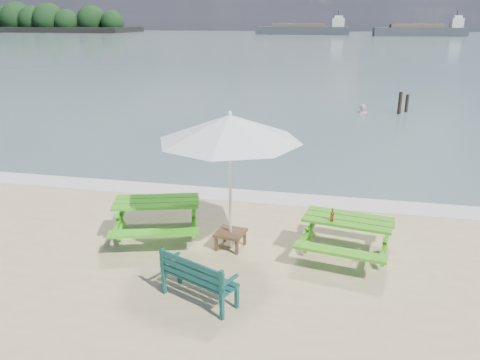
% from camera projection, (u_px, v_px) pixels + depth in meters
% --- Properties ---
extents(sea, '(300.00, 300.00, 0.00)m').
position_uv_depth(sea, '(332.00, 43.00, 86.44)').
color(sea, slate).
rests_on(sea, ground).
extents(foam_strip, '(22.00, 0.90, 0.01)m').
position_uv_depth(foam_strip, '(254.00, 196.00, 12.14)').
color(foam_strip, silver).
rests_on(foam_strip, ground).
extents(island_headland, '(90.00, 22.00, 7.60)m').
position_uv_depth(island_headland, '(6.00, 21.00, 157.71)').
color(island_headland, black).
rests_on(island_headland, ground).
extents(picnic_table_left, '(2.21, 2.34, 0.83)m').
position_uv_depth(picnic_table_left, '(158.00, 220.00, 9.79)').
color(picnic_table_left, green).
rests_on(picnic_table_left, ground).
extents(picnic_table_right, '(1.94, 2.09, 0.79)m').
position_uv_depth(picnic_table_right, '(347.00, 238.00, 9.02)').
color(picnic_table_right, '#3F9717').
rests_on(picnic_table_right, ground).
extents(park_bench, '(1.39, 0.94, 0.82)m').
position_uv_depth(park_bench, '(200.00, 287.00, 7.61)').
color(park_bench, '#0F3E3B').
rests_on(park_bench, ground).
extents(side_table, '(0.63, 0.63, 0.36)m').
position_uv_depth(side_table, '(231.00, 239.00, 9.39)').
color(side_table, brown).
rests_on(side_table, ground).
extents(patio_umbrella, '(3.14, 3.14, 2.72)m').
position_uv_depth(patio_umbrella, '(230.00, 128.00, 8.64)').
color(patio_umbrella, silver).
rests_on(patio_umbrella, ground).
extents(beer_bottle, '(0.07, 0.07, 0.26)m').
position_uv_depth(beer_bottle, '(332.00, 217.00, 8.75)').
color(beer_bottle, brown).
rests_on(beer_bottle, picnic_table_right).
extents(swimmer, '(0.65, 0.46, 1.68)m').
position_uv_depth(swimmer, '(361.00, 121.00, 23.03)').
color(swimmer, tan).
rests_on(swimmer, ground).
extents(mooring_pilings, '(0.57, 0.77, 1.26)m').
position_uv_depth(mooring_pilings, '(403.00, 105.00, 22.65)').
color(mooring_pilings, black).
rests_on(mooring_pilings, ground).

